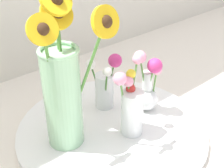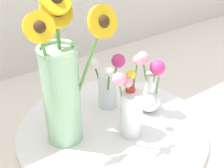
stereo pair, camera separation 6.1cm
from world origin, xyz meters
name	(u,v)px [view 2 (the right image)]	position (x,y,z in m)	size (l,w,h in m)	color
ground_plane	(113,146)	(0.00, 0.00, 0.00)	(6.00, 6.00, 0.00)	silver
serving_tray	(112,129)	(0.03, 0.05, 0.01)	(0.53, 0.53, 0.02)	white
mason_jar_sunflowers	(62,81)	(-0.09, 0.09, 0.19)	(0.20, 0.21, 0.43)	#99CC9E
vase_small_center	(130,106)	(0.06, 0.01, 0.10)	(0.10, 0.06, 0.22)	white
vase_bulb_right	(150,89)	(0.17, 0.05, 0.09)	(0.08, 0.08, 0.20)	white
vase_small_back	(108,84)	(0.08, 0.14, 0.10)	(0.09, 0.10, 0.18)	white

